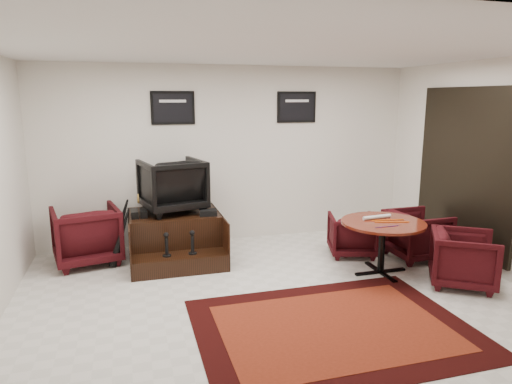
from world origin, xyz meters
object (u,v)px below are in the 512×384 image
at_px(shine_chair, 172,183).
at_px(table_chair_back, 352,233).
at_px(shine_podium, 175,238).
at_px(table_chair_window, 417,232).
at_px(table_chair_corner, 464,256).
at_px(armchair_side, 86,232).
at_px(meeting_table, 383,228).

distance_m(shine_chair, table_chair_back, 2.75).
bearing_deg(shine_chair, shine_podium, 77.03).
xyz_separation_m(shine_podium, table_chair_window, (3.38, -0.96, 0.08)).
bearing_deg(shine_podium, table_chair_corner, -30.71).
bearing_deg(table_chair_back, armchair_side, 6.20).
bearing_deg(meeting_table, table_chair_back, 92.02).
relative_size(shine_podium, shine_chair, 1.55).
xyz_separation_m(table_chair_back, table_chair_window, (0.84, -0.38, 0.05)).
bearing_deg(armchair_side, shine_podium, 161.00).
bearing_deg(meeting_table, table_chair_window, 25.56).
height_order(shine_chair, table_chair_corner, shine_chair).
xyz_separation_m(shine_podium, meeting_table, (2.57, -1.35, 0.32)).
distance_m(shine_podium, armchair_side, 1.24).
distance_m(meeting_table, table_chair_corner, 1.02).
bearing_deg(meeting_table, armchair_side, 158.46).
bearing_deg(armchair_side, table_chair_back, 157.16).
relative_size(shine_podium, table_chair_window, 1.73).
relative_size(shine_podium, armchair_side, 1.49).
distance_m(shine_chair, armchair_side, 1.38).
bearing_deg(meeting_table, shine_podium, 152.39).
height_order(shine_podium, table_chair_window, table_chair_window).
height_order(shine_podium, table_chair_corner, table_chair_corner).
bearing_deg(table_chair_back, meeting_table, 109.12).
bearing_deg(table_chair_window, table_chair_corner, 176.15).
relative_size(meeting_table, table_chair_window, 1.42).
bearing_deg(table_chair_window, shine_podium, 73.05).
relative_size(shine_chair, table_chair_corner, 1.14).
xyz_separation_m(shine_podium, table_chair_corner, (3.33, -1.98, 0.07)).
bearing_deg(shine_chair, table_chair_window, 149.08).
relative_size(shine_chair, armchair_side, 0.96).
height_order(meeting_table, table_chair_corner, table_chair_corner).
height_order(shine_chair, table_chair_back, shine_chair).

